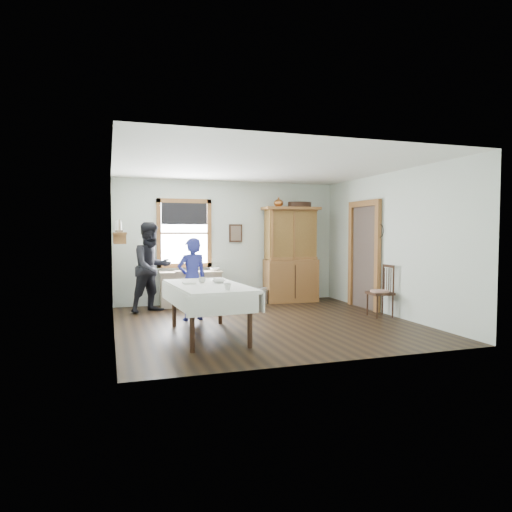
% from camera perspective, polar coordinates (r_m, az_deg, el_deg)
% --- Properties ---
extents(room, '(5.01, 5.01, 2.70)m').
position_cam_1_polar(room, '(7.82, 1.19, 1.36)').
color(room, black).
rests_on(room, ground).
extents(window, '(1.18, 0.07, 1.48)m').
position_cam_1_polar(window, '(9.98, -8.95, 3.31)').
color(window, white).
rests_on(window, room).
extents(doorway, '(0.09, 1.14, 2.22)m').
position_cam_1_polar(doorway, '(9.66, 13.39, 0.48)').
color(doorway, '#493C34').
rests_on(doorway, room).
extents(wall_shelf, '(0.24, 1.00, 0.44)m').
position_cam_1_polar(wall_shelf, '(8.93, -16.73, 2.87)').
color(wall_shelf, brown).
rests_on(wall_shelf, room).
extents(framed_picture, '(0.30, 0.04, 0.40)m').
position_cam_1_polar(framed_picture, '(10.22, -2.55, 2.87)').
color(framed_picture, '#381F13').
rests_on(framed_picture, room).
extents(rug_beater, '(0.01, 0.27, 0.27)m').
position_cam_1_polar(rug_beater, '(9.18, 15.19, 3.81)').
color(rug_beater, black).
rests_on(rug_beater, room).
extents(work_counter, '(1.33, 0.56, 0.75)m').
position_cam_1_polar(work_counter, '(9.79, -8.15, -4.08)').
color(work_counter, tan).
rests_on(work_counter, room).
extents(china_hutch, '(1.28, 0.65, 2.14)m').
position_cam_1_polar(china_hutch, '(10.32, 4.37, 0.18)').
color(china_hutch, brown).
rests_on(china_hutch, room).
extents(dining_table, '(1.17, 2.04, 0.79)m').
position_cam_1_polar(dining_table, '(6.96, -6.01, -6.77)').
color(dining_table, white).
rests_on(dining_table, room).
extents(spindle_chair, '(0.47, 0.47, 0.97)m').
position_cam_1_polar(spindle_chair, '(8.81, 15.25, -4.20)').
color(spindle_chair, '#381F13').
rests_on(spindle_chair, room).
extents(pail, '(0.36, 0.36, 0.30)m').
position_cam_1_polar(pail, '(10.09, 0.73, -5.11)').
color(pail, gray).
rests_on(pail, room).
extents(wicker_basket, '(0.36, 0.31, 0.18)m').
position_cam_1_polar(wicker_basket, '(10.18, 2.06, -5.38)').
color(wicker_basket, tan).
rests_on(wicker_basket, room).
extents(woman_blue, '(0.55, 0.41, 1.36)m').
position_cam_1_polar(woman_blue, '(8.22, -7.99, -3.25)').
color(woman_blue, navy).
rests_on(woman_blue, room).
extents(figure_dark, '(1.00, 0.92, 1.64)m').
position_cam_1_polar(figure_dark, '(9.18, -12.90, -1.79)').
color(figure_dark, black).
rests_on(figure_dark, room).
extents(table_cup_a, '(0.15, 0.15, 0.09)m').
position_cam_1_polar(table_cup_a, '(7.13, -6.75, -3.00)').
color(table_cup_a, silver).
rests_on(table_cup_a, dining_table).
extents(table_cup_b, '(0.11, 0.11, 0.09)m').
position_cam_1_polar(table_cup_b, '(6.22, -3.56, -3.85)').
color(table_cup_b, silver).
rests_on(table_cup_b, dining_table).
extents(table_bowl, '(0.31, 0.31, 0.06)m').
position_cam_1_polar(table_bowl, '(7.10, -4.65, -3.13)').
color(table_bowl, silver).
rests_on(table_bowl, dining_table).
extents(counter_book, '(0.17, 0.21, 0.02)m').
position_cam_1_polar(counter_book, '(9.61, -10.14, -1.93)').
color(counter_book, brown).
rests_on(counter_book, work_counter).
extents(counter_bowl, '(0.21, 0.21, 0.06)m').
position_cam_1_polar(counter_bowl, '(9.81, -5.17, -1.66)').
color(counter_bowl, silver).
rests_on(counter_bowl, work_counter).
extents(shelf_bowl, '(0.22, 0.22, 0.05)m').
position_cam_1_polar(shelf_bowl, '(8.94, -16.73, 3.02)').
color(shelf_bowl, silver).
rests_on(shelf_bowl, wall_shelf).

